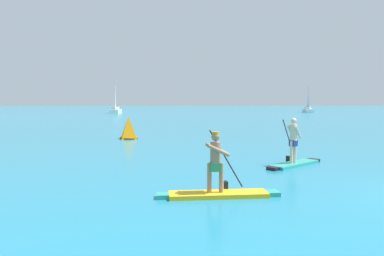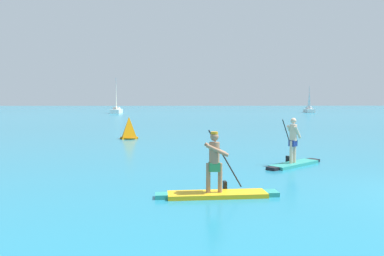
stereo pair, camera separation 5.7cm
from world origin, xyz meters
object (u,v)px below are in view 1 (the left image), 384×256
(race_marker_buoy, at_px, (129,129))
(sailboat_left_horizon, at_px, (116,109))
(paddleboarder_near_left, at_px, (218,183))
(paddleboarder_mid_center, at_px, (294,155))
(sailboat_right_horizon, at_px, (308,109))

(race_marker_buoy, bearing_deg, sailboat_left_horizon, 99.87)
(paddleboarder_near_left, height_order, paddleboarder_mid_center, paddleboarder_mid_center)
(sailboat_left_horizon, height_order, sailboat_right_horizon, sailboat_left_horizon)
(paddleboarder_near_left, relative_size, sailboat_left_horizon, 0.42)
(paddleboarder_mid_center, bearing_deg, sailboat_left_horizon, 66.24)
(paddleboarder_near_left, xyz_separation_m, sailboat_left_horizon, (-13.08, 66.80, 0.53))
(sailboat_right_horizon, bearing_deg, race_marker_buoy, 159.27)
(paddleboarder_near_left, distance_m, race_marker_buoy, 14.79)
(paddleboarder_mid_center, height_order, sailboat_left_horizon, sailboat_left_horizon)
(paddleboarder_near_left, height_order, race_marker_buoy, paddleboarder_near_left)
(paddleboarder_near_left, xyz_separation_m, paddleboarder_mid_center, (3.38, 4.17, 0.05))
(sailboat_right_horizon, bearing_deg, paddleboarder_near_left, 167.27)
(paddleboarder_mid_center, xyz_separation_m, sailboat_right_horizon, (26.33, 66.56, 0.33))
(paddleboarder_mid_center, distance_m, sailboat_right_horizon, 71.58)
(sailboat_left_horizon, bearing_deg, paddleboarder_near_left, 10.38)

